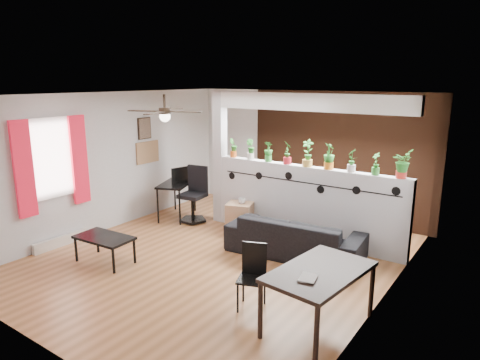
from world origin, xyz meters
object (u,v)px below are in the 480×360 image
at_px(sofa, 295,237).
at_px(cup, 242,201).
at_px(potted_plant_2, 268,151).
at_px(office_chair, 194,198).
at_px(dining_table, 320,276).
at_px(potted_plant_5, 329,155).
at_px(coffee_table, 104,239).
at_px(potted_plant_7, 376,163).
at_px(potted_plant_8, 402,163).
at_px(computer_desk, 177,186).
at_px(potted_plant_0, 233,147).
at_px(cube_shelf, 240,218).
at_px(potted_plant_1, 250,149).
at_px(potted_plant_4, 308,152).
at_px(ceiling_fan, 165,113).
at_px(potted_plant_3, 287,152).
at_px(potted_plant_6, 352,159).
at_px(folding_chair, 253,270).

xyz_separation_m(sofa, cup, (-1.31, 0.38, 0.31)).
height_order(potted_plant_2, office_chair, potted_plant_2).
bearing_deg(dining_table, potted_plant_5, 111.91).
height_order(cup, coffee_table, cup).
bearing_deg(potted_plant_5, sofa, -107.62).
distance_m(potted_plant_7, office_chair, 3.67).
height_order(potted_plant_8, computer_desk, potted_plant_8).
distance_m(sofa, coffee_table, 3.04).
xyz_separation_m(potted_plant_0, cube_shelf, (0.39, -0.34, -1.26)).
bearing_deg(cup, computer_desk, -180.00).
distance_m(potted_plant_5, coffee_table, 3.89).
distance_m(potted_plant_1, potted_plant_7, 2.37).
xyz_separation_m(potted_plant_0, office_chair, (-0.73, -0.34, -1.06)).
height_order(potted_plant_4, coffee_table, potted_plant_4).
relative_size(ceiling_fan, potted_plant_3, 2.89).
bearing_deg(dining_table, potted_plant_8, 85.28).
distance_m(potted_plant_4, sofa, 1.49).
distance_m(potted_plant_6, dining_table, 2.68).
distance_m(potted_plant_5, cube_shelf, 2.08).
height_order(potted_plant_4, office_chair, potted_plant_4).
bearing_deg(potted_plant_6, potted_plant_7, 0.00).
bearing_deg(potted_plant_4, potted_plant_6, 0.00).
bearing_deg(cube_shelf, potted_plant_2, 21.96).
bearing_deg(office_chair, potted_plant_0, 24.82).
bearing_deg(potted_plant_0, computer_desk, -164.27).
bearing_deg(potted_plant_8, computer_desk, -175.55).
height_order(potted_plant_4, sofa, potted_plant_4).
bearing_deg(potted_plant_7, potted_plant_6, 180.00).
bearing_deg(potted_plant_6, folding_chair, -96.97).
relative_size(potted_plant_7, sofa, 0.17).
bearing_deg(folding_chair, potted_plant_0, 129.99).
relative_size(potted_plant_0, coffee_table, 0.38).
height_order(potted_plant_8, cube_shelf, potted_plant_8).
bearing_deg(folding_chair, potted_plant_3, 109.72).
bearing_deg(potted_plant_4, potted_plant_0, 180.00).
bearing_deg(coffee_table, computer_desk, 105.14).
relative_size(potted_plant_1, cup, 2.84).
bearing_deg(coffee_table, potted_plant_0, 77.95).
bearing_deg(sofa, potted_plant_2, -42.67).
relative_size(potted_plant_4, cup, 3.51).
height_order(computer_desk, office_chair, office_chair).
bearing_deg(potted_plant_1, potted_plant_3, 0.00).
bearing_deg(potted_plant_5, ceiling_fan, -137.94).
xyz_separation_m(potted_plant_2, dining_table, (2.17, -2.45, -0.90)).
bearing_deg(office_chair, folding_chair, -37.22).
relative_size(cube_shelf, cup, 4.20).
xyz_separation_m(potted_plant_3, dining_table, (1.77, -2.45, -0.92)).
relative_size(potted_plant_4, office_chair, 0.43).
distance_m(potted_plant_1, sofa, 1.97).
bearing_deg(sofa, folding_chair, 94.68).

